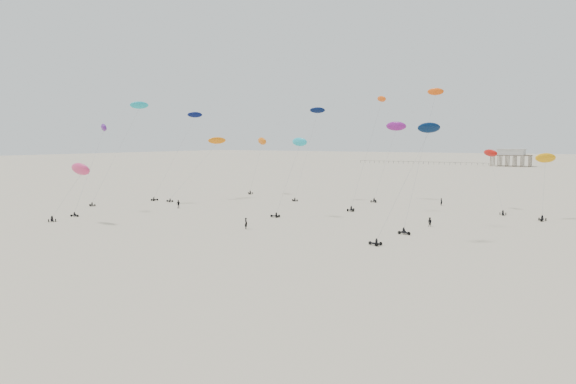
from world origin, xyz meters
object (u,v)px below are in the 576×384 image
Objects in this scene: rig_3 at (494,168)px; rig_8 at (312,130)px; rig_0 at (545,175)px; spectator_0 at (246,229)px; pavilion_main at (511,159)px.

rig_3 is 0.66× the size of rig_8.
rig_8 reaches higher than rig_3.
rig_0 is 57.48m from spectator_0.
pavilion_main is 0.90× the size of rig_8.
rig_3 reaches higher than rig_0.
rig_8 is (-43.08, -1.68, 8.43)m from rig_3.
rig_8 is at bearing -41.75° from spectator_0.
spectator_0 is at bearing -140.54° from rig_8.
pavilion_main is at bearing -56.66° from spectator_0.
pavilion_main reaches higher than spectator_0.
rig_0 reaches higher than pavilion_main.
rig_0 is 0.54× the size of rig_8.
rig_3 is at bearing -63.27° from rig_8.
pavilion_main is at bearing 21.22° from rig_8.
rig_3 is 57.74m from spectator_0.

